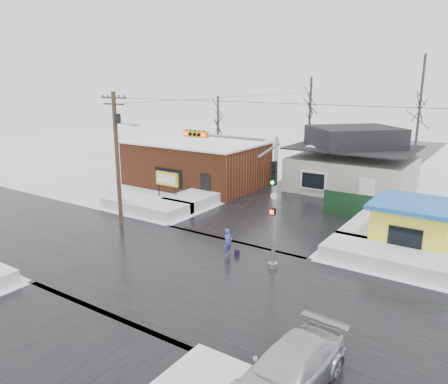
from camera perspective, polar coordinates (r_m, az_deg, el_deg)
The scene contains 20 objects.
ground at distance 23.47m, azimuth -5.94°, elevation -10.12°, with size 120.00×120.00×0.00m, color white.
road_ns at distance 23.46m, azimuth -5.94°, elevation -10.10°, with size 10.00×120.00×0.02m, color black.
road_ew at distance 23.46m, azimuth -5.94°, elevation -10.10°, with size 120.00×10.00×0.02m, color black.
snowbank_nw at distance 33.90m, azimuth -10.15°, elevation -1.72°, with size 7.00×3.00×0.80m, color white.
snowbank_ne at distance 25.55m, azimuth 20.79°, elevation -7.95°, with size 7.00×3.00×0.80m, color white.
snowbank_nside_w at distance 36.33m, azimuth -2.41°, elevation -0.41°, with size 3.00×8.00×0.80m, color white.
snowbank_nside_e at distance 30.56m, azimuth 19.36°, elevation -4.15°, with size 3.00×8.00×0.80m, color white.
traffic_signal at distance 22.95m, azimuth 3.20°, elevation 1.37°, with size 6.05×0.68×7.00m.
utility_pole at distance 29.75m, azimuth -13.73°, elevation 5.14°, with size 3.15×0.44×9.00m.
brick_building at distance 41.42m, azimuth -3.64°, elevation 3.82°, with size 12.20×8.20×4.12m.
marquee_sign at distance 35.29m, azimuth -7.47°, elevation 1.58°, with size 2.20×0.21×2.55m.
house at distance 40.69m, azimuth 16.48°, elevation 3.83°, with size 10.40×8.40×5.76m.
kiosk at distance 27.89m, azimuth 23.43°, elevation -4.01°, with size 4.60×4.60×2.88m.
fence at distance 32.39m, azimuth 19.49°, elevation -2.20°, with size 8.00×0.12×1.80m, color black.
tree_far_left at distance 45.91m, azimuth 11.24°, elevation 12.01°, with size 3.00×3.00×10.00m.
tree_far_mid at distance 44.97m, azimuth 24.51°, elevation 13.00°, with size 3.00×3.00×12.00m.
tree_far_west at distance 49.06m, azimuth -0.79°, elevation 10.56°, with size 3.00×3.00×8.00m.
pedestrian at distance 24.90m, azimuth 0.52°, elevation -6.60°, with size 0.57×0.37×1.56m, color #4153B6.
car at distance 15.20m, azimuth 8.59°, elevation -21.97°, with size 2.11×5.18×1.50m, color silver.
shopping_bag at distance 25.02m, azimuth 1.70°, elevation -7.99°, with size 0.28×0.12×0.35m, color black.
Camera 1 is at (13.79, -16.29, 9.76)m, focal length 35.00 mm.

